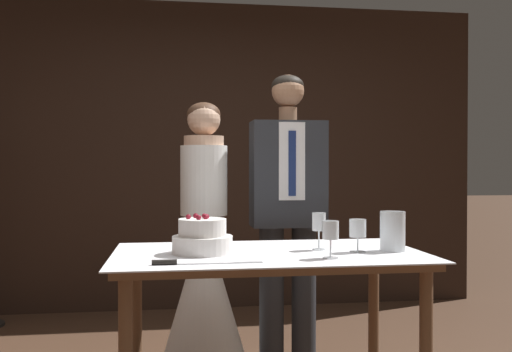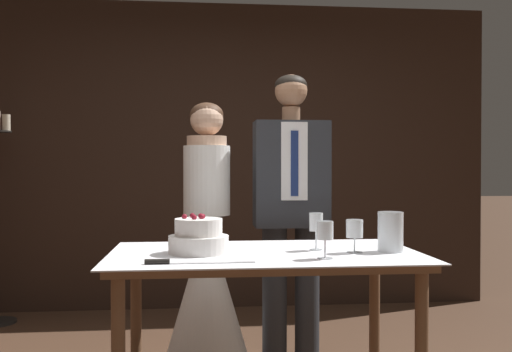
% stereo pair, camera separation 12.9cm
% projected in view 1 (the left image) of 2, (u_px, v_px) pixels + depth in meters
% --- Properties ---
extents(wall_back, '(4.67, 0.12, 2.62)m').
position_uv_depth(wall_back, '(212.00, 156.00, 4.95)').
color(wall_back, black).
rests_on(wall_back, ground_plane).
extents(cake_table, '(1.42, 0.82, 0.82)m').
position_uv_depth(cake_table, '(269.00, 273.00, 2.63)').
color(cake_table, brown).
rests_on(cake_table, ground_plane).
extents(tiered_cake, '(0.27, 0.27, 0.18)m').
position_uv_depth(tiered_cake, '(202.00, 238.00, 2.59)').
color(tiered_cake, white).
rests_on(tiered_cake, cake_table).
extents(cake_knife, '(0.45, 0.02, 0.02)m').
position_uv_depth(cake_knife, '(186.00, 263.00, 2.29)').
color(cake_knife, silver).
rests_on(cake_knife, cake_table).
extents(wine_glass_near, '(0.08, 0.08, 0.15)m').
position_uv_depth(wine_glass_near, '(358.00, 229.00, 2.62)').
color(wine_glass_near, silver).
rests_on(wine_glass_near, cake_table).
extents(wine_glass_middle, '(0.06, 0.06, 0.18)m').
position_uv_depth(wine_glass_middle, '(319.00, 223.00, 2.70)').
color(wine_glass_middle, silver).
rests_on(wine_glass_middle, cake_table).
extents(wine_glass_far, '(0.07, 0.07, 0.16)m').
position_uv_depth(wine_glass_far, '(331.00, 232.00, 2.45)').
color(wine_glass_far, silver).
rests_on(wine_glass_far, cake_table).
extents(hurricane_candle, '(0.12, 0.12, 0.19)m').
position_uv_depth(hurricane_candle, '(393.00, 232.00, 2.67)').
color(hurricane_candle, silver).
rests_on(hurricane_candle, cake_table).
extents(bride, '(0.54, 0.54, 1.60)m').
position_uv_depth(bride, '(204.00, 272.00, 3.41)').
color(bride, white).
rests_on(bride, ground_plane).
extents(groom, '(0.45, 0.25, 1.78)m').
position_uv_depth(groom, '(288.00, 203.00, 3.48)').
color(groom, '#282B30').
rests_on(groom, ground_plane).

